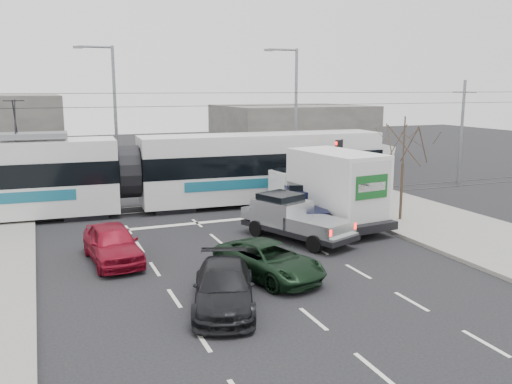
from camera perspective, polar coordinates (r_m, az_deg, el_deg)
name	(u,v)px	position (r m, az deg, el deg)	size (l,w,h in m)	color
ground	(280,254)	(21.63, 2.55, -6.49)	(120.00, 120.00, 0.00)	black
sidewalk_right	(459,230)	(26.52, 20.58, -3.75)	(6.00, 60.00, 0.15)	gray
rails	(207,204)	(30.71, -5.22, -1.29)	(60.00, 1.60, 0.03)	#33302D
building_right	(291,134)	(47.64, 3.73, 6.09)	(12.00, 10.00, 5.00)	slate
bare_tree	(404,145)	(26.87, 15.29, 4.81)	(2.40, 2.40, 5.00)	#47382B
traffic_signal	(339,158)	(29.66, 8.78, 3.55)	(0.44, 0.44, 3.60)	black
street_lamp_near	(293,109)	(36.46, 3.96, 8.74)	(2.38, 0.25, 9.00)	slate
street_lamp_far	(112,110)	(35.07, -14.90, 8.32)	(2.38, 0.25, 9.00)	slate
catenary	(205,136)	(30.14, -5.35, 5.93)	(60.00, 0.20, 7.00)	black
tram	(127,173)	(29.06, -13.40, 1.92)	(28.83, 4.39, 5.86)	silver
silver_pickup	(292,217)	(23.48, 3.78, -2.69)	(3.61, 5.57, 1.92)	black
box_truck	(328,188)	(26.03, 7.63, 0.41)	(3.31, 7.41, 3.58)	black
navy_pickup	(304,206)	(25.82, 5.08, -1.44)	(3.19, 4.94, 1.96)	black
green_car	(269,260)	(18.86, 1.38, -7.18)	(2.03, 4.39, 1.22)	black
red_car	(112,243)	(21.13, -14.88, -5.24)	(1.71, 4.24, 1.44)	maroon
dark_car	(224,287)	(16.35, -3.41, -9.98)	(1.78, 4.39, 1.27)	black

